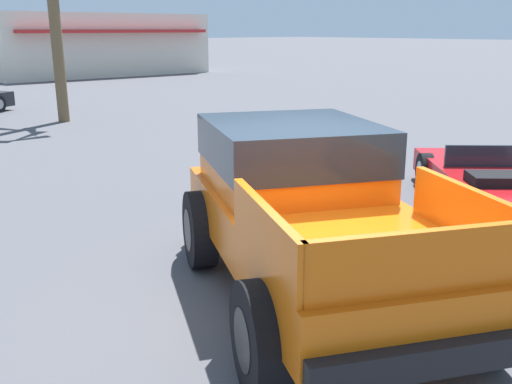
% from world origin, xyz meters
% --- Properties ---
extents(ground_plane, '(320.00, 320.00, 0.00)m').
position_xyz_m(ground_plane, '(0.00, 0.00, 0.00)').
color(ground_plane, '#4C4C51').
extents(orange_pickup_truck, '(3.88, 5.24, 1.89)m').
position_xyz_m(orange_pickup_truck, '(0.33, 0.28, 1.09)').
color(orange_pickup_truck, orange).
rests_on(orange_pickup_truck, ground_plane).
extents(red_convertible_car, '(4.17, 4.34, 0.99)m').
position_xyz_m(red_convertible_car, '(5.10, 0.51, 0.40)').
color(red_convertible_car, '#B21419').
rests_on(red_convertible_car, ground_plane).
extents(storefront_building, '(13.95, 6.04, 3.89)m').
position_xyz_m(storefront_building, '(14.21, 32.84, 1.95)').
color(storefront_building, beige).
rests_on(storefront_building, ground_plane).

